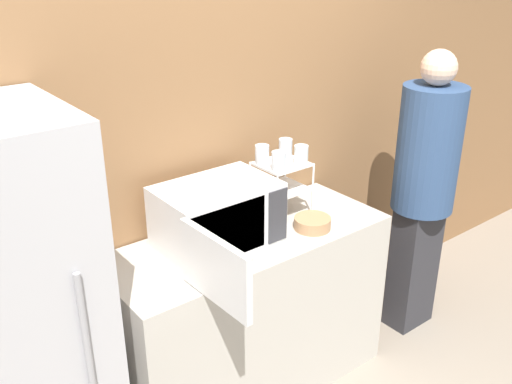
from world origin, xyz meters
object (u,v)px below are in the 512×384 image
(glass_back_left, at_px, (262,154))
(dish_rack, at_px, (282,178))
(glass_front_left, at_px, (279,161))
(glass_back_right, at_px, (285,148))
(glass_front_right, at_px, (301,155))
(microwave, at_px, (217,217))
(bowl, at_px, (312,223))
(person, at_px, (424,182))

(glass_back_left, bearing_deg, dish_rack, -37.36)
(glass_front_left, relative_size, glass_back_left, 1.00)
(glass_front_left, height_order, glass_back_right, same)
(glass_front_right, bearing_deg, glass_back_left, 140.30)
(glass_front_right, xyz_separation_m, glass_back_left, (-0.15, 0.12, 0.00))
(microwave, distance_m, glass_front_left, 0.42)
(microwave, relative_size, glass_back_right, 8.39)
(dish_rack, distance_m, glass_front_right, 0.16)
(glass_front_left, xyz_separation_m, glass_back_right, (0.15, 0.13, 0.00))
(glass_back_left, distance_m, bowl, 0.42)
(glass_front_left, distance_m, person, 0.98)
(glass_back_left, relative_size, bowl, 0.51)
(dish_rack, relative_size, glass_back_left, 3.02)
(glass_front_left, height_order, glass_front_right, same)
(glass_front_left, height_order, bowl, glass_front_left)
(glass_back_right, relative_size, glass_back_left, 1.00)
(microwave, xyz_separation_m, dish_rack, (0.45, 0.08, 0.06))
(dish_rack, relative_size, person, 0.17)
(microwave, xyz_separation_m, glass_front_right, (0.52, 0.02, 0.18))
(dish_rack, xyz_separation_m, bowl, (0.01, -0.22, -0.18))
(glass_front_right, bearing_deg, glass_front_left, -179.87)
(glass_front_right, bearing_deg, glass_back_right, 87.35)
(glass_back_left, xyz_separation_m, person, (0.92, -0.33, -0.28))
(microwave, height_order, glass_back_left, glass_back_left)
(glass_front_left, xyz_separation_m, glass_front_right, (0.15, 0.00, 0.00))
(microwave, bearing_deg, glass_front_left, 2.55)
(dish_rack, bearing_deg, person, -17.72)
(glass_front_left, relative_size, bowl, 0.51)
(glass_back_right, relative_size, person, 0.06)
(glass_back_left, distance_m, person, 1.01)
(microwave, bearing_deg, glass_back_right, 15.12)
(glass_front_right, height_order, glass_back_left, same)
(person, bearing_deg, glass_front_left, 167.44)
(microwave, height_order, glass_front_right, glass_front_right)
(dish_rack, height_order, glass_back_left, glass_back_left)
(glass_back_right, height_order, glass_front_right, same)
(microwave, distance_m, person, 1.31)
(glass_front_left, bearing_deg, person, -12.56)
(microwave, xyz_separation_m, person, (1.29, -0.19, -0.10))
(glass_front_right, distance_m, person, 0.84)
(glass_back_right, distance_m, glass_front_right, 0.13)
(glass_front_left, height_order, glass_back_left, same)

